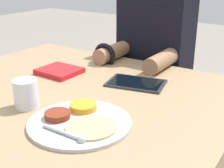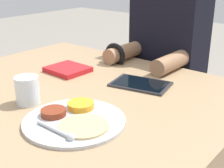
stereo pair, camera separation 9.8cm
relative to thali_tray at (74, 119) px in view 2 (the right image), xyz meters
The scene contains 5 objects.
thali_tray is the anchor object (origin of this frame).
red_notebook 0.45m from the thali_tray, 139.52° to the left, with size 0.16×0.14×0.02m.
tablet_device 0.36m from the thali_tray, 93.31° to the left, with size 0.23×0.18×0.01m.
person_diner 0.80m from the thali_tray, 100.90° to the left, with size 0.34×0.41×1.25m.
drinking_glass 0.21m from the thali_tray, behind, with size 0.08×0.08×0.09m.
Camera 2 is at (0.77, -0.68, 1.19)m, focal length 50.00 mm.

